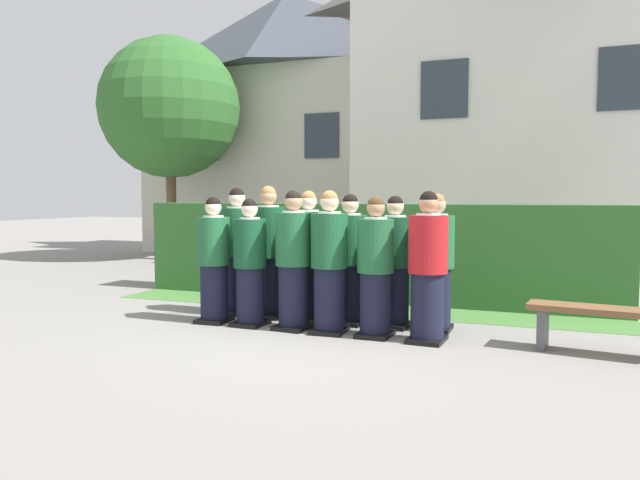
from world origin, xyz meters
TOP-DOWN VIEW (x-y plane):
  - ground_plane at (0.00, 0.00)m, footprint 60.00×60.00m
  - student_front_row_0 at (-1.32, 0.02)m, footprint 0.41×0.50m
  - student_front_row_1 at (-0.81, 0.01)m, footprint 0.40×0.46m
  - student_front_row_2 at (-0.23, 0.02)m, footprint 0.43×0.51m
  - student_front_row_3 at (0.23, -0.01)m, footprint 0.43×0.49m
  - student_front_row_4 at (0.78, -0.01)m, footprint 0.41×0.47m
  - student_in_red_blazer at (1.38, -0.04)m, footprint 0.43×0.52m
  - student_rear_row_0 at (-1.31, 0.60)m, footprint 0.44×0.49m
  - student_rear_row_1 at (-0.83, 0.56)m, footprint 0.45×0.54m
  - student_rear_row_2 at (-0.27, 0.59)m, footprint 0.43×0.47m
  - student_rear_row_3 at (0.30, 0.54)m, footprint 0.42×0.51m
  - student_rear_row_4 at (0.86, 0.55)m, footprint 0.41×0.48m
  - student_rear_row_5 at (1.36, 0.55)m, footprint 0.42×0.51m
  - hedge at (0.00, 2.32)m, footprint 7.33×0.70m
  - school_building_main at (-4.43, 9.14)m, footprint 7.93×3.43m
  - school_building_annex at (2.18, 6.99)m, footprint 7.33×3.66m
  - oak_tree_left at (-6.16, 6.07)m, footprint 3.40×3.40m
  - wooden_bench at (3.10, 0.04)m, footprint 1.43×0.53m
  - lawn_strip at (0.00, 1.52)m, footprint 7.33×0.90m

SIDE VIEW (x-z plane):
  - ground_plane at x=0.00m, z-range 0.00..0.00m
  - lawn_strip at x=0.00m, z-range 0.00..0.01m
  - wooden_bench at x=3.10m, z-range 0.11..0.59m
  - hedge at x=0.00m, z-range 0.00..1.46m
  - student_front_row_1 at x=-0.81m, z-range -0.04..1.51m
  - student_front_row_0 at x=-1.32m, z-range -0.04..1.53m
  - student_front_row_4 at x=0.78m, z-range -0.04..1.54m
  - student_rear_row_4 at x=0.86m, z-range -0.04..1.55m
  - student_rear_row_3 at x=0.30m, z-range -0.04..1.57m
  - student_rear_row_5 at x=1.36m, z-range -0.04..1.57m
  - student_in_red_blazer at x=1.38m, z-range -0.04..1.60m
  - student_front_row_3 at x=0.23m, z-range -0.04..1.61m
  - student_rear_row_2 at x=-0.27m, z-range -0.04..1.61m
  - student_front_row_2 at x=-0.23m, z-range -0.04..1.61m
  - student_rear_row_0 at x=-1.31m, z-range -0.04..1.65m
  - student_rear_row_1 at x=-0.83m, z-range -0.04..1.67m
  - school_building_main at x=-4.43m, z-range 0.10..7.28m
  - oak_tree_left at x=-6.16m, z-range 1.00..6.42m
  - school_building_annex at x=2.18m, z-range 0.10..7.99m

